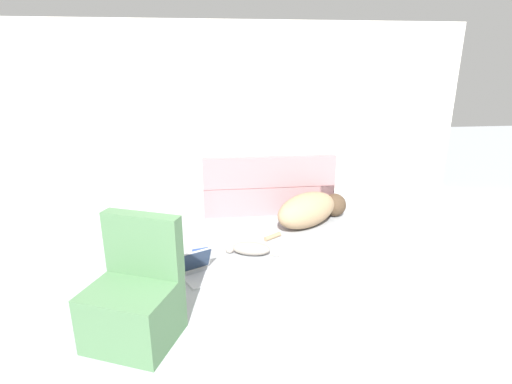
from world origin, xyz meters
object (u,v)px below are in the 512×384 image
(couch, at_px, (266,189))
(book_blue, at_px, (201,252))
(laptop_open, at_px, (199,268))
(dog, at_px, (311,209))
(side_chair, at_px, (135,300))
(cat, at_px, (249,248))

(couch, xyz_separation_m, book_blue, (-0.92, -1.40, -0.25))
(couch, relative_size, laptop_open, 3.90)
(couch, xyz_separation_m, laptop_open, (-0.94, -1.89, -0.18))
(dog, height_order, side_chair, side_chair)
(couch, xyz_separation_m, cat, (-0.40, -1.50, -0.19))
(book_blue, bearing_deg, laptop_open, -92.36)
(laptop_open, height_order, side_chair, side_chair)
(laptop_open, distance_m, book_blue, 0.50)
(couch, height_order, laptop_open, couch)
(dog, bearing_deg, couch, 88.47)
(book_blue, bearing_deg, couch, 56.62)
(laptop_open, distance_m, side_chair, 1.00)
(dog, distance_m, laptop_open, 1.82)
(cat, bearing_deg, laptop_open, 52.25)
(couch, relative_size, book_blue, 8.58)
(cat, height_order, book_blue, cat)
(dog, bearing_deg, laptop_open, -175.04)
(couch, relative_size, dog, 1.39)
(dog, bearing_deg, side_chair, -166.73)
(couch, distance_m, cat, 1.56)
(book_blue, distance_m, side_chair, 1.47)
(couch, distance_m, side_chair, 3.09)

